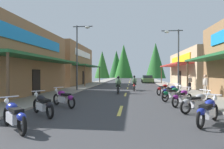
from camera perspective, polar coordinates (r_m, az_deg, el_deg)
ground at (r=25.84m, az=5.09°, el=-3.67°), size 9.04×80.98×0.10m
sidewalk_left at (r=26.60m, az=-7.44°, el=-3.32°), size 2.48×80.98×0.12m
sidewalk_right at (r=26.34m, az=17.74°, el=-3.38°), size 2.48×80.98×0.12m
centerline_dashes at (r=30.82m, az=5.30°, el=-2.90°), size 0.16×57.81×0.01m
storefront_left_far at (r=30.11m, az=-16.59°, el=2.76°), size 10.18×11.99×6.05m
storefront_right_far at (r=27.55m, az=28.00°, el=1.55°), size 9.35×13.01×4.71m
streetlamp_left at (r=18.66m, az=-10.05°, el=7.84°), size 1.98×0.30×6.55m
streetlamp_right at (r=18.50m, az=19.12°, el=6.85°), size 1.98×0.30×5.95m
motorcycle_parked_right_1 at (r=7.45m, az=27.72°, el=-9.94°), size 1.41×1.74×1.04m
motorcycle_parked_right_2 at (r=9.35m, az=24.98°, el=-7.79°), size 1.87×1.21×1.04m
motorcycle_parked_right_3 at (r=10.91m, az=21.02°, el=-6.60°), size 1.53×1.64×1.04m
motorcycle_parked_right_4 at (r=12.60m, az=18.43°, el=-5.64°), size 1.72×1.43×1.04m
motorcycle_parked_right_5 at (r=14.29m, az=17.95°, el=-4.91°), size 1.68×1.48×1.04m
motorcycle_parked_right_6 at (r=15.93m, az=15.77°, el=-4.35°), size 1.44×1.71×1.04m
motorcycle_parked_left_0 at (r=6.73m, az=-28.22°, el=-11.07°), size 1.72×1.43×1.04m
motorcycle_parked_left_1 at (r=8.44m, az=-20.75°, el=-8.68°), size 1.67×1.50×1.04m
motorcycle_parked_left_2 at (r=10.28m, az=-14.80°, el=-7.02°), size 1.76×1.38×1.04m
rider_cruising_lead at (r=16.40m, az=1.96°, el=-3.61°), size 0.60×2.14×1.57m
rider_cruising_trailing at (r=19.19m, az=6.94°, el=-3.02°), size 0.60×2.14×1.57m
pedestrian_by_shop at (r=15.19m, az=27.06°, el=-2.70°), size 0.32×0.56×1.71m
pedestrian_waiting at (r=20.23m, az=23.06°, el=-2.02°), size 0.53×0.38×1.65m
parked_car_curbside at (r=34.37m, az=10.96°, el=-1.42°), size 2.12×4.33×1.40m
treeline_backdrop at (r=67.03m, az=5.14°, el=3.88°), size 24.69×12.95×12.43m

